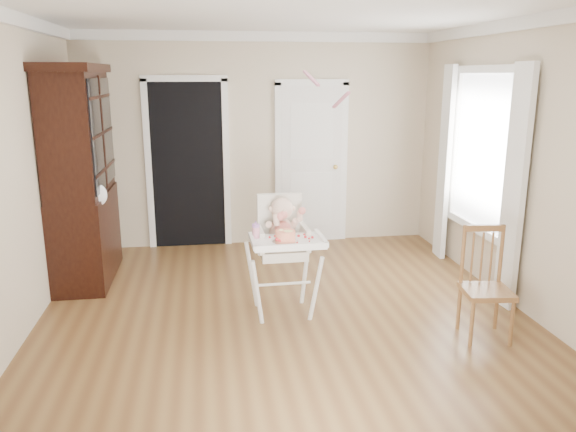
{
  "coord_description": "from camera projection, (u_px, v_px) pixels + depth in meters",
  "views": [
    {
      "loc": [
        -0.69,
        -4.72,
        2.19
      ],
      "look_at": [
        0.03,
        0.06,
        0.97
      ],
      "focal_mm": 35.0,
      "sensor_mm": 36.0,
      "label": 1
    }
  ],
  "objects": [
    {
      "name": "high_chair",
      "position": [
        283.0,
        242.0,
        5.13
      ],
      "size": [
        0.67,
        0.81,
        1.14
      ],
      "rotation": [
        0.0,
        0.0,
        0.02
      ],
      "color": "white",
      "rests_on": "floor"
    },
    {
      "name": "ceiling",
      "position": [
        286.0,
        8.0,
        4.49
      ],
      "size": [
        5.0,
        5.0,
        0.0
      ],
      "primitive_type": "plane",
      "rotation": [
        3.14,
        0.0,
        0.0
      ],
      "color": "white",
      "rests_on": "wall_back"
    },
    {
      "name": "closet_door",
      "position": [
        311.0,
        165.0,
        7.38
      ],
      "size": [
        0.96,
        0.09,
        2.13
      ],
      "color": "white",
      "rests_on": "wall_back"
    },
    {
      "name": "wall_back",
      "position": [
        258.0,
        141.0,
        7.22
      ],
      "size": [
        4.5,
        0.0,
        4.5
      ],
      "primitive_type": "plane",
      "rotation": [
        1.57,
        0.0,
        0.0
      ],
      "color": "beige",
      "rests_on": "floor"
    },
    {
      "name": "sippy_cup",
      "position": [
        256.0,
        231.0,
        4.91
      ],
      "size": [
        0.07,
        0.07,
        0.16
      ],
      "rotation": [
        0.0,
        0.0,
        0.02
      ],
      "color": "pink",
      "rests_on": "high_chair"
    },
    {
      "name": "window_right",
      "position": [
        479.0,
        162.0,
        5.92
      ],
      "size": [
        0.13,
        1.84,
        2.3
      ],
      "color": "white",
      "rests_on": "wall_right"
    },
    {
      "name": "doorway",
      "position": [
        188.0,
        162.0,
        7.14
      ],
      "size": [
        1.06,
        0.05,
        2.22
      ],
      "color": "black",
      "rests_on": "wall_back"
    },
    {
      "name": "china_cabinet",
      "position": [
        81.0,
        176.0,
        5.93
      ],
      "size": [
        0.61,
        1.36,
        2.29
      ],
      "color": "black",
      "rests_on": "floor"
    },
    {
      "name": "crown_molding",
      "position": [
        286.0,
        16.0,
        4.51
      ],
      "size": [
        4.5,
        5.0,
        0.12
      ],
      "primitive_type": null,
      "color": "white",
      "rests_on": "ceiling"
    },
    {
      "name": "cake",
      "position": [
        285.0,
        236.0,
        4.8
      ],
      "size": [
        0.22,
        0.22,
        0.1
      ],
      "color": "silver",
      "rests_on": "high_chair"
    },
    {
      "name": "baby",
      "position": [
        282.0,
        224.0,
        5.12
      ],
      "size": [
        0.32,
        0.24,
        0.48
      ],
      "rotation": [
        0.0,
        0.0,
        0.02
      ],
      "color": "beige",
      "rests_on": "high_chair"
    },
    {
      "name": "wall_right",
      "position": [
        528.0,
        168.0,
        5.15
      ],
      "size": [
        0.0,
        5.0,
        5.0
      ],
      "primitive_type": "plane",
      "rotation": [
        1.57,
        0.0,
        -1.57
      ],
      "color": "beige",
      "rests_on": "floor"
    },
    {
      "name": "floor",
      "position": [
        286.0,
        319.0,
        5.16
      ],
      "size": [
        5.0,
        5.0,
        0.0
      ],
      "primitive_type": "plane",
      "color": "brown",
      "rests_on": "ground"
    },
    {
      "name": "streamer",
      "position": [
        311.0,
        78.0,
        5.38
      ],
      "size": [
        0.08,
        0.49,
        0.15
      ],
      "primitive_type": null,
      "rotation": [
        0.26,
        0.0,
        0.1
      ],
      "color": "pink",
      "rests_on": "ceiling"
    },
    {
      "name": "dining_chair",
      "position": [
        486.0,
        287.0,
        4.74
      ],
      "size": [
        0.43,
        0.43,
        0.95
      ],
      "rotation": [
        0.0,
        0.0,
        -0.13
      ],
      "color": "brown",
      "rests_on": "floor"
    },
    {
      "name": "wall_left",
      "position": [
        9.0,
        182.0,
        4.5
      ],
      "size": [
        0.0,
        5.0,
        5.0
      ],
      "primitive_type": "plane",
      "rotation": [
        1.57,
        0.0,
        1.57
      ],
      "color": "beige",
      "rests_on": "floor"
    }
  ]
}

